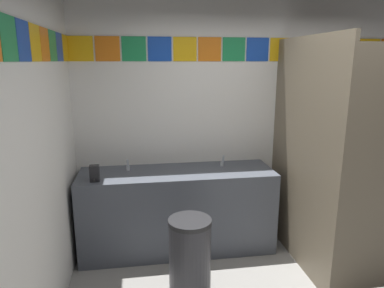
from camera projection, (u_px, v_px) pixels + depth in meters
wall_back at (242, 112)px, 3.98m from camera, size 3.73×0.09×2.87m
wall_side at (15, 161)px, 2.05m from camera, size 0.09×3.36×2.87m
vanity_counter at (178, 209)px, 3.76m from camera, size 2.04×0.61×0.88m
faucet_left at (128, 166)px, 3.66m from camera, size 0.04×0.10×0.14m
faucet_right at (222, 162)px, 3.81m from camera, size 0.04×0.10×0.14m
soap_dispenser at (95, 173)px, 3.34m from camera, size 0.09×0.09×0.16m
stall_divider at (332, 161)px, 3.19m from camera, size 0.92×1.40×2.24m
toilet at (322, 215)px, 3.96m from camera, size 0.39×0.49×0.74m
trash_bin at (190, 258)px, 3.00m from camera, size 0.37×0.37×0.72m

